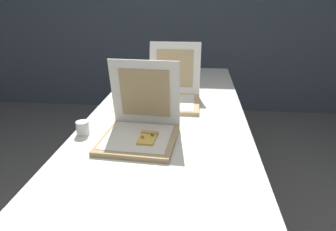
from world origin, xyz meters
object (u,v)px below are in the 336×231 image
object	(u,v)px
pizza_box_middle	(172,95)
cup_white_mid	(126,106)
table	(168,120)
pizza_box_front	(140,129)
cup_white_far	(145,88)
cup_white_near_left	(83,128)

from	to	relation	value
pizza_box_middle	cup_white_mid	bearing A→B (deg)	-143.90
table	pizza_box_middle	xyz separation A→B (m)	(0.01, 0.19, 0.10)
pizza_box_front	cup_white_far	bearing A→B (deg)	102.26
table	cup_white_mid	bearing A→B (deg)	179.72
pizza_box_front	pizza_box_middle	xyz separation A→B (m)	(0.11, 0.53, -0.00)
cup_white_far	table	bearing A→B (deg)	-62.34
table	cup_white_mid	size ratio (longest dim) A/B	35.79
table	cup_white_far	world-z (taller)	cup_white_far
pizza_box_middle	cup_white_far	xyz separation A→B (m)	(-0.22, 0.20, -0.02)
cup_white_mid	table	bearing A→B (deg)	-0.28
cup_white_far	cup_white_near_left	bearing A→B (deg)	-104.59
pizza_box_front	cup_white_near_left	bearing A→B (deg)	179.39
pizza_box_front	table	bearing A→B (deg)	78.07
cup_white_far	pizza_box_middle	bearing A→B (deg)	-42.81
cup_white_far	cup_white_mid	bearing A→B (deg)	-96.53
pizza_box_front	cup_white_near_left	size ratio (longest dim) A/B	5.54
cup_white_mid	pizza_box_front	bearing A→B (deg)	-65.61
pizza_box_front	pizza_box_middle	world-z (taller)	pizza_box_front
pizza_box_front	cup_white_mid	size ratio (longest dim) A/B	5.54
table	pizza_box_front	xyz separation A→B (m)	(-0.10, -0.34, 0.10)
pizza_box_front	cup_white_far	world-z (taller)	pizza_box_front
pizza_box_middle	cup_white_near_left	bearing A→B (deg)	-128.28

